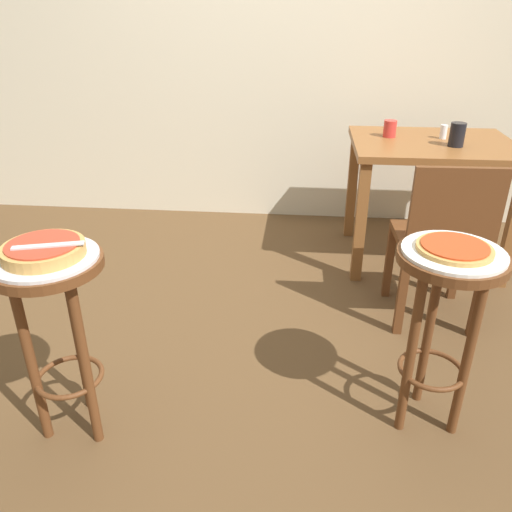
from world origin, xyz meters
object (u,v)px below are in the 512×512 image
stool_middle (444,304)px  dining_table (431,162)px  pizza_middle (455,248)px  pizza_server_knife (48,245)px  pizza_foreground (44,250)px  cup_near_edge (457,135)px  serving_plate_middle (454,252)px  wooden_chair (442,238)px  serving_plate_foreground (45,258)px  condiment_shaker (444,132)px  cup_far_edge (390,129)px  stool_foreground (56,310)px

stool_middle → dining_table: bearing=80.7°
pizza_middle → pizza_server_knife: (-1.30, -0.19, 0.04)m
pizza_foreground → cup_near_edge: (1.67, 1.51, 0.06)m
pizza_foreground → serving_plate_middle: (1.33, 0.17, -0.03)m
pizza_middle → cup_near_edge: size_ratio=1.92×
pizza_foreground → wooden_chair: bearing=30.3°
dining_table → pizza_middle: bearing=-99.3°
serving_plate_foreground → pizza_middle: bearing=7.2°
pizza_foreground → cup_near_edge: 2.25m
pizza_foreground → stool_middle: pizza_foreground is taller
condiment_shaker → stool_middle: bearing=-101.2°
serving_plate_middle → cup_near_edge: size_ratio=2.63×
pizza_foreground → condiment_shaker: (1.64, 1.68, 0.03)m
serving_plate_foreground → cup_far_edge: bearing=52.0°
stool_middle → cup_far_edge: size_ratio=7.45×
stool_foreground → serving_plate_middle: 1.36m
cup_near_edge → pizza_server_knife: bearing=-136.9°
stool_middle → pizza_middle: (-0.00, 0.00, 0.22)m
cup_near_edge → dining_table: bearing=131.9°
cup_near_edge → condiment_shaker: size_ratio=1.61×
dining_table → cup_far_edge: cup_far_edge is taller
cup_near_edge → pizza_middle: bearing=-103.9°
pizza_middle → dining_table: bearing=80.7°
cup_far_edge → wooden_chair: 0.91m
condiment_shaker → serving_plate_middle: bearing=-101.2°
serving_plate_foreground → pizza_server_knife: (0.03, -0.02, 0.06)m
serving_plate_middle → cup_near_edge: (0.33, 1.34, 0.08)m
serving_plate_foreground → pizza_server_knife: 0.07m
cup_far_edge → condiment_shaker: bearing=-3.1°
condiment_shaker → wooden_chair: size_ratio=0.09×
pizza_middle → pizza_server_knife: 1.32m
pizza_middle → wooden_chair: (0.16, 0.71, -0.28)m
serving_plate_middle → condiment_shaker: size_ratio=4.24×
cup_near_edge → serving_plate_middle: bearing=-103.9°
serving_plate_middle → cup_far_edge: (-0.01, 1.53, 0.07)m
cup_near_edge → pizza_foreground: bearing=-137.8°
pizza_foreground → serving_plate_middle: size_ratio=0.77×
cup_near_edge → pizza_server_knife: (-1.64, -1.53, -0.03)m
pizza_middle → cup_near_edge: 1.38m
serving_plate_middle → pizza_server_knife: (-1.30, -0.19, 0.06)m
cup_far_edge → stool_foreground: bearing=-128.0°
stool_middle → cup_far_edge: (-0.01, 1.53, 0.27)m
stool_middle → dining_table: dining_table is taller
wooden_chair → pizza_server_knife: size_ratio=3.86×
stool_middle → wooden_chair: wooden_chair is taller
pizza_middle → wooden_chair: bearing=76.9°
dining_table → pizza_foreground: bearing=-134.2°
serving_plate_foreground → pizza_middle: 1.34m
stool_middle → cup_near_edge: 1.41m
pizza_middle → stool_foreground: bearing=-172.8°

